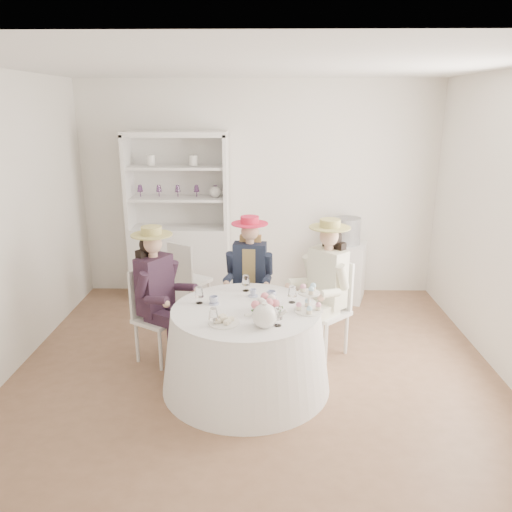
{
  "coord_description": "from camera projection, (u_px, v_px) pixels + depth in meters",
  "views": [
    {
      "loc": [
        0.08,
        -4.31,
        2.39
      ],
      "look_at": [
        0.0,
        0.1,
        1.05
      ],
      "focal_mm": 35.0,
      "sensor_mm": 36.0,
      "label": 1
    }
  ],
  "objects": [
    {
      "name": "ground",
      "position": [
        256.0,
        363.0,
        4.82
      ],
      "size": [
        4.5,
        4.5,
        0.0
      ],
      "primitive_type": "plane",
      "color": "brown",
      "rests_on": "ground"
    },
    {
      "name": "ceiling",
      "position": [
        256.0,
        65.0,
        4.04
      ],
      "size": [
        4.5,
        4.5,
        0.0
      ],
      "primitive_type": "plane",
      "rotation": [
        3.14,
        0.0,
        0.0
      ],
      "color": "white",
      "rests_on": "wall_back"
    },
    {
      "name": "wall_back",
      "position": [
        259.0,
        190.0,
        6.34
      ],
      "size": [
        4.5,
        0.0,
        4.5
      ],
      "primitive_type": "plane",
      "rotation": [
        1.57,
        0.0,
        0.0
      ],
      "color": "white",
      "rests_on": "ground"
    },
    {
      "name": "wall_front",
      "position": [
        249.0,
        320.0,
        2.51
      ],
      "size": [
        4.5,
        0.0,
        4.5
      ],
      "primitive_type": "plane",
      "rotation": [
        -1.57,
        0.0,
        0.0
      ],
      "color": "white",
      "rests_on": "ground"
    },
    {
      "name": "wall_left",
      "position": [
        5.0,
        226.0,
        4.47
      ],
      "size": [
        0.0,
        4.5,
        4.5
      ],
      "primitive_type": "plane",
      "rotation": [
        1.57,
        0.0,
        1.57
      ],
      "color": "white",
      "rests_on": "ground"
    },
    {
      "name": "wall_right",
      "position": [
        511.0,
        228.0,
        4.39
      ],
      "size": [
        0.0,
        4.5,
        4.5
      ],
      "primitive_type": "plane",
      "rotation": [
        1.57,
        0.0,
        -1.57
      ],
      "color": "white",
      "rests_on": "ground"
    },
    {
      "name": "tea_table",
      "position": [
        246.0,
        348.0,
        4.34
      ],
      "size": [
        1.47,
        1.47,
        0.73
      ],
      "rotation": [
        0.0,
        0.0,
        0.14
      ],
      "color": "white",
      "rests_on": "ground"
    },
    {
      "name": "hutch",
      "position": [
        180.0,
        241.0,
        6.31
      ],
      "size": [
        1.29,
        0.6,
        2.09
      ],
      "rotation": [
        0.0,
        0.0,
        0.11
      ],
      "color": "silver",
      "rests_on": "ground"
    },
    {
      "name": "side_table",
      "position": [
        345.0,
        271.0,
        6.33
      ],
      "size": [
        0.59,
        0.59,
        0.73
      ],
      "primitive_type": "cube",
      "rotation": [
        0.0,
        0.0,
        -0.3
      ],
      "color": "silver",
      "rests_on": "ground"
    },
    {
      "name": "hatbox",
      "position": [
        347.0,
        231.0,
        6.18
      ],
      "size": [
        0.36,
        0.36,
        0.33
      ],
      "primitive_type": "cylinder",
      "rotation": [
        0.0,
        0.0,
        0.09
      ],
      "color": "black",
      "rests_on": "side_table"
    },
    {
      "name": "guest_left",
      "position": [
        157.0,
        287.0,
        4.67
      ],
      "size": [
        0.57,
        0.53,
        1.33
      ],
      "rotation": [
        0.0,
        0.0,
        1.02
      ],
      "color": "silver",
      "rests_on": "ground"
    },
    {
      "name": "guest_mid",
      "position": [
        250.0,
        271.0,
        5.15
      ],
      "size": [
        0.48,
        0.5,
        1.32
      ],
      "rotation": [
        0.0,
        0.0,
        -0.08
      ],
      "color": "silver",
      "rests_on": "ground"
    },
    {
      "name": "guest_right",
      "position": [
        326.0,
        280.0,
        4.79
      ],
      "size": [
        0.58,
        0.58,
        1.37
      ],
      "rotation": [
        0.0,
        0.0,
        -0.81
      ],
      "color": "silver",
      "rests_on": "ground"
    },
    {
      "name": "spare_chair",
      "position": [
        187.0,
        277.0,
        5.75
      ],
      "size": [
        0.51,
        0.51,
        0.9
      ],
      "rotation": [
        0.0,
        0.0,
        2.57
      ],
      "color": "silver",
      "rests_on": "ground"
    },
    {
      "name": "teacup_a",
      "position": [
        214.0,
        301.0,
        4.33
      ],
      "size": [
        0.09,
        0.09,
        0.06
      ],
      "primitive_type": "imported",
      "rotation": [
        0.0,
        0.0,
        0.15
      ],
      "color": "white",
      "rests_on": "tea_table"
    },
    {
      "name": "teacup_b",
      "position": [
        253.0,
        293.0,
        4.5
      ],
      "size": [
        0.07,
        0.07,
        0.06
      ],
      "primitive_type": "imported",
      "rotation": [
        0.0,
        0.0,
        -0.14
      ],
      "color": "white",
      "rests_on": "tea_table"
    },
    {
      "name": "teacup_c",
      "position": [
        271.0,
        296.0,
        4.43
      ],
      "size": [
        0.12,
        0.12,
        0.07
      ],
      "primitive_type": "imported",
      "rotation": [
        0.0,
        0.0,
        0.38
      ],
      "color": "white",
      "rests_on": "tea_table"
    },
    {
      "name": "flower_bowl",
      "position": [
        270.0,
        312.0,
        4.11
      ],
      "size": [
        0.24,
        0.24,
        0.05
      ],
      "primitive_type": "imported",
      "rotation": [
        0.0,
        0.0,
        0.17
      ],
      "color": "white",
      "rests_on": "tea_table"
    },
    {
      "name": "flower_arrangement",
      "position": [
        266.0,
        302.0,
        4.12
      ],
      "size": [
        0.19,
        0.2,
        0.07
      ],
      "rotation": [
        0.0,
        0.0,
        -0.35
      ],
      "color": "pink",
      "rests_on": "tea_table"
    },
    {
      "name": "table_teapot",
      "position": [
        265.0,
        316.0,
        3.87
      ],
      "size": [
        0.28,
        0.2,
        0.21
      ],
      "rotation": [
        0.0,
        0.0,
        -0.38
      ],
      "color": "white",
      "rests_on": "tea_table"
    },
    {
      "name": "sandwich_plate",
      "position": [
        224.0,
        322.0,
        3.95
      ],
      "size": [
        0.25,
        0.25,
        0.06
      ],
      "rotation": [
        0.0,
        0.0,
        0.43
      ],
      "color": "white",
      "rests_on": "tea_table"
    },
    {
      "name": "cupcake_stand",
      "position": [
        309.0,
        302.0,
        4.16
      ],
      "size": [
        0.25,
        0.25,
        0.23
      ],
      "rotation": [
        0.0,
        0.0,
        -0.39
      ],
      "color": "white",
      "rests_on": "tea_table"
    },
    {
      "name": "stemware_set",
      "position": [
        246.0,
        300.0,
        4.21
      ],
      "size": [
        0.89,
        0.86,
        0.15
      ],
      "color": "white",
      "rests_on": "tea_table"
    }
  ]
}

